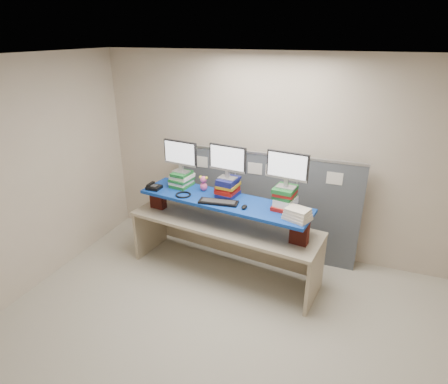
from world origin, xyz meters
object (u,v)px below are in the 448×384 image
at_px(monitor_left, 180,155).
at_px(monitor_center, 228,160).
at_px(blue_board, 224,201).
at_px(keyboard, 218,202).
at_px(desk_phone, 154,187).
at_px(desk, 224,232).
at_px(monitor_right, 287,168).

relative_size(monitor_left, monitor_center, 1.00).
xyz_separation_m(blue_board, monitor_center, (0.00, 0.12, 0.50)).
height_order(blue_board, keyboard, keyboard).
relative_size(keyboard, desk_phone, 2.80).
relative_size(desk, monitor_center, 5.21).
bearing_deg(keyboard, monitor_left, 146.05).
bearing_deg(monitor_left, desk, -9.39).
relative_size(monitor_left, keyboard, 0.99).
bearing_deg(monitor_center, desk, -83.54).
xyz_separation_m(keyboard, desk_phone, (-0.97, 0.11, 0.01)).
xyz_separation_m(monitor_left, desk_phone, (-0.30, -0.23, -0.42)).
xyz_separation_m(monitor_right, keyboard, (-0.79, -0.15, -0.49)).
bearing_deg(monitor_center, monitor_right, -0.00).
bearing_deg(blue_board, desk_phone, -171.49).
relative_size(desk, monitor_left, 5.21).
relative_size(blue_board, keyboard, 4.45).
height_order(desk, blue_board, blue_board).
distance_m(monitor_center, desk_phone, 1.11).
distance_m(blue_board, desk_phone, 1.00).
relative_size(desk, blue_board, 1.16).
distance_m(monitor_right, keyboard, 0.94).
xyz_separation_m(blue_board, desk_phone, (-1.00, -0.02, 0.05)).
relative_size(monitor_center, monitor_right, 1.00).
bearing_deg(monitor_center, monitor_left, 180.00).
xyz_separation_m(monitor_left, monitor_center, (0.70, -0.09, 0.04)).
height_order(desk, monitor_center, monitor_center).
bearing_deg(monitor_left, desk_phone, -135.39).
height_order(blue_board, desk_phone, desk_phone).
bearing_deg(keyboard, monitor_right, 3.59).
bearing_deg(desk_phone, monitor_right, 1.81).
height_order(blue_board, monitor_right, monitor_right).
relative_size(monitor_left, desk_phone, 2.77).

